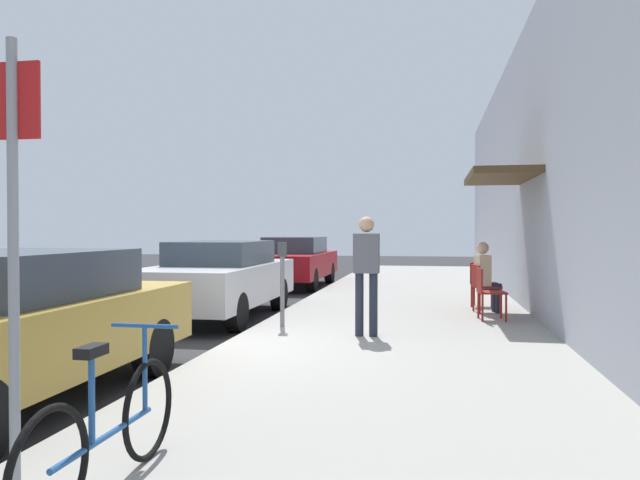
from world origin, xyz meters
TOP-DOWN VIEW (x-y plane):
  - ground_plane at (0.00, 0.00)m, footprint 60.00×60.00m
  - sidewalk_slab at (2.25, 2.00)m, footprint 4.50×32.00m
  - building_facade at (4.65, 2.01)m, footprint 1.40×32.00m
  - parked_car_0 at (-1.10, -2.57)m, footprint 1.80×4.40m
  - parked_car_1 at (-1.10, 3.08)m, footprint 1.80×4.40m
  - parked_car_2 at (-1.10, 9.29)m, footprint 1.80×4.40m
  - parking_meter at (0.45, 1.66)m, footprint 0.12×0.10m
  - street_sign at (0.40, -4.44)m, footprint 0.32×0.06m
  - bicycle_0 at (0.91, -4.33)m, footprint 0.46×1.71m
  - cafe_chair_0 at (3.66, 2.93)m, footprint 0.48×0.48m
  - cafe_chair_1 at (3.67, 3.88)m, footprint 0.53×0.53m
  - seated_patron_1 at (3.72, 3.89)m, footprint 0.49×0.43m
  - cafe_chair_2 at (3.67, 4.79)m, footprint 0.52×0.52m
  - pedestrian_standing at (1.84, 1.03)m, footprint 0.36×0.22m

SIDE VIEW (x-z plane):
  - ground_plane at x=0.00m, z-range 0.00..0.00m
  - sidewalk_slab at x=2.25m, z-range 0.00..0.12m
  - bicycle_0 at x=0.91m, z-range 0.03..0.93m
  - cafe_chair_0 at x=3.66m, z-range 0.19..1.06m
  - cafe_chair_1 at x=3.67m, z-range 0.19..1.06m
  - cafe_chair_2 at x=3.67m, z-range 0.19..1.06m
  - parked_car_2 at x=-1.10m, z-range 0.03..1.46m
  - parked_car_1 at x=-1.10m, z-range 0.03..1.46m
  - parked_car_0 at x=-1.10m, z-range 0.03..1.46m
  - seated_patron_1 at x=3.72m, z-range 0.17..1.46m
  - parking_meter at x=0.45m, z-range 0.23..1.55m
  - pedestrian_standing at x=1.84m, z-range 0.27..1.97m
  - street_sign at x=0.40m, z-range 0.34..2.94m
  - building_facade at x=4.65m, z-range 0.00..5.58m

